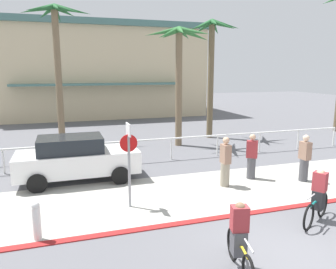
{
  "coord_description": "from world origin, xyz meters",
  "views": [
    {
      "loc": [
        -4.72,
        -5.58,
        4.05
      ],
      "look_at": [
        -0.97,
        6.0,
        1.7
      ],
      "focal_mm": 35.36,
      "sensor_mm": 36.0,
      "label": 1
    }
  ],
  "objects": [
    {
      "name": "curb_paint",
      "position": [
        0.0,
        2.2,
        0.01
      ],
      "size": [
        44.0,
        0.24,
        0.03
      ],
      "primitive_type": "cube",
      "color": "maroon",
      "rests_on": "ground"
    },
    {
      "name": "palm_tree_1",
      "position": [
        -4.77,
        13.82,
        5.83
      ],
      "size": [
        3.74,
        3.17,
        7.54
      ],
      "color": "#756047",
      "rests_on": "ground"
    },
    {
      "name": "palm_tree_3",
      "position": [
        3.95,
        12.78,
        5.23
      ],
      "size": [
        3.24,
        3.02,
        7.02
      ],
      "color": "brown",
      "rests_on": "ground"
    },
    {
      "name": "cyclist_teal_1",
      "position": [
        1.74,
        1.21,
        0.69
      ],
      "size": [
        1.61,
        0.96,
        1.5
      ],
      "color": "black",
      "rests_on": "ground"
    },
    {
      "name": "building_backdrop",
      "position": [
        -1.67,
        26.17,
        4.09
      ],
      "size": [
        19.73,
        9.75,
        8.13
      ],
      "color": "beige",
      "rests_on": "ground"
    },
    {
      "name": "stop_sign_bike_lane",
      "position": [
        -2.91,
        3.73,
        1.68
      ],
      "size": [
        0.52,
        0.56,
        2.56
      ],
      "color": "gray",
      "rests_on": "ground"
    },
    {
      "name": "pedestrian_1",
      "position": [
        2.0,
        4.94,
        0.81
      ],
      "size": [
        0.48,
        0.45,
        1.74
      ],
      "color": "#4C4C51",
      "rests_on": "ground"
    },
    {
      "name": "rail_fence",
      "position": [
        0.0,
        8.5,
        0.84
      ],
      "size": [
        18.83,
        0.08,
        1.04
      ],
      "color": "white",
      "rests_on": "ground"
    },
    {
      "name": "bollard_1",
      "position": [
        -5.45,
        2.44,
        0.52
      ],
      "size": [
        0.2,
        0.2,
        1.0
      ],
      "color": "white",
      "rests_on": "ground"
    },
    {
      "name": "sidewalk_strip",
      "position": [
        0.0,
        4.2,
        0.01
      ],
      "size": [
        44.0,
        4.0,
        0.02
      ],
      "primitive_type": "cube",
      "color": "#ADAAA0",
      "rests_on": "ground"
    },
    {
      "name": "ground_plane",
      "position": [
        0.0,
        10.0,
        0.0
      ],
      "size": [
        80.0,
        80.0,
        0.0
      ],
      "primitive_type": "plane",
      "color": "#5B5B60"
    },
    {
      "name": "cyclist_yellow_0",
      "position": [
        -1.44,
        -0.15,
        0.69
      ],
      "size": [
        0.47,
        1.79,
        1.5
      ],
      "color": "black",
      "rests_on": "ground"
    },
    {
      "name": "pedestrian_2",
      "position": [
        0.66,
        4.48,
        0.84
      ],
      "size": [
        0.32,
        0.4,
        1.8
      ],
      "color": "gray",
      "rests_on": "ground"
    },
    {
      "name": "palm_tree_2",
      "position": [
        1.34,
        11.26,
        4.85
      ],
      "size": [
        3.44,
        3.58,
        6.33
      ],
      "color": "#756047",
      "rests_on": "ground"
    },
    {
      "name": "car_white_1",
      "position": [
        -4.3,
        6.76,
        0.87
      ],
      "size": [
        4.4,
        2.02,
        1.69
      ],
      "color": "white",
      "rests_on": "ground"
    },
    {
      "name": "pedestrian_0",
      "position": [
        3.7,
        4.08,
        0.82
      ],
      "size": [
        0.33,
        0.41,
        1.77
      ],
      "color": "#4C4C51",
      "rests_on": "ground"
    }
  ]
}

